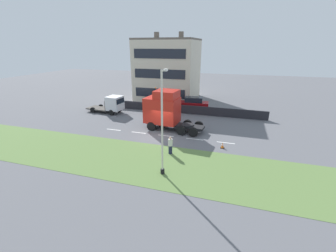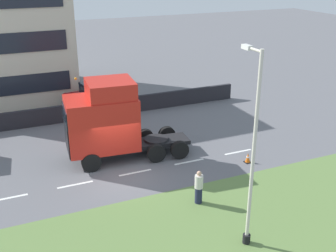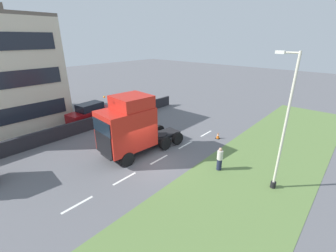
{
  "view_description": "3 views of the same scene",
  "coord_description": "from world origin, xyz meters",
  "px_view_note": "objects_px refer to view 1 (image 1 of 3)",
  "views": [
    {
      "loc": [
        -21.64,
        -7.6,
        9.29
      ],
      "look_at": [
        -0.47,
        -1.11,
        1.34
      ],
      "focal_mm": 24.0,
      "sensor_mm": 36.0,
      "label": 1
    },
    {
      "loc": [
        -18.88,
        5.64,
        10.62
      ],
      "look_at": [
        -1.21,
        -2.08,
        2.9
      ],
      "focal_mm": 45.0,
      "sensor_mm": 36.0,
      "label": 2
    },
    {
      "loc": [
        -10.05,
        9.74,
        8.38
      ],
      "look_at": [
        -0.03,
        -1.66,
        2.39
      ],
      "focal_mm": 24.0,
      "sensor_mm": 36.0,
      "label": 3
    }
  ],
  "objects_px": {
    "flatbed_truck": "(112,104)",
    "lorry_cab": "(164,110)",
    "lamp_post": "(162,129)",
    "pedestrian": "(170,146)",
    "parked_car": "(193,104)",
    "traffic_cone_lead": "(223,145)"
  },
  "relations": [
    {
      "from": "flatbed_truck",
      "to": "lamp_post",
      "type": "height_order",
      "value": "lamp_post"
    },
    {
      "from": "parked_car",
      "to": "lamp_post",
      "type": "bearing_deg",
      "value": 177.28
    },
    {
      "from": "pedestrian",
      "to": "lamp_post",
      "type": "bearing_deg",
      "value": -173.45
    },
    {
      "from": "parked_car",
      "to": "lamp_post",
      "type": "distance_m",
      "value": 18.29
    },
    {
      "from": "lamp_post",
      "to": "pedestrian",
      "type": "height_order",
      "value": "lamp_post"
    },
    {
      "from": "pedestrian",
      "to": "traffic_cone_lead",
      "type": "xyz_separation_m",
      "value": [
        2.61,
        -4.45,
        -0.53
      ]
    },
    {
      "from": "lorry_cab",
      "to": "flatbed_truck",
      "type": "xyz_separation_m",
      "value": [
        3.92,
        9.2,
        -0.97
      ]
    },
    {
      "from": "traffic_cone_lead",
      "to": "parked_car",
      "type": "bearing_deg",
      "value": 23.58
    },
    {
      "from": "parked_car",
      "to": "traffic_cone_lead",
      "type": "bearing_deg",
      "value": -163.0
    },
    {
      "from": "pedestrian",
      "to": "traffic_cone_lead",
      "type": "height_order",
      "value": "pedestrian"
    },
    {
      "from": "parked_car",
      "to": "pedestrian",
      "type": "relative_size",
      "value": 2.9
    },
    {
      "from": "flatbed_truck",
      "to": "pedestrian",
      "type": "relative_size",
      "value": 3.47
    },
    {
      "from": "lorry_cab",
      "to": "parked_car",
      "type": "bearing_deg",
      "value": -5.77
    },
    {
      "from": "flatbed_truck",
      "to": "lorry_cab",
      "type": "bearing_deg",
      "value": 72.95
    },
    {
      "from": "lamp_post",
      "to": "pedestrian",
      "type": "xyz_separation_m",
      "value": [
        3.34,
        0.38,
        -2.84
      ]
    },
    {
      "from": "lorry_cab",
      "to": "lamp_post",
      "type": "relative_size",
      "value": 0.91
    },
    {
      "from": "lorry_cab",
      "to": "traffic_cone_lead",
      "type": "height_order",
      "value": "lorry_cab"
    },
    {
      "from": "lamp_post",
      "to": "flatbed_truck",
      "type": "bearing_deg",
      "value": 42.18
    },
    {
      "from": "parked_car",
      "to": "pedestrian",
      "type": "distance_m",
      "value": 14.74
    },
    {
      "from": "parked_car",
      "to": "pedestrian",
      "type": "xyz_separation_m",
      "value": [
        -14.72,
        -0.84,
        -0.21
      ]
    },
    {
      "from": "lamp_post",
      "to": "traffic_cone_lead",
      "type": "height_order",
      "value": "lamp_post"
    },
    {
      "from": "traffic_cone_lead",
      "to": "pedestrian",
      "type": "bearing_deg",
      "value": 120.42
    }
  ]
}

